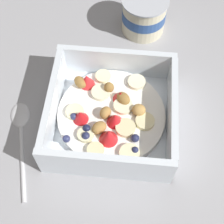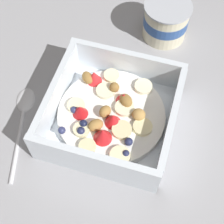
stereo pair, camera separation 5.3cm
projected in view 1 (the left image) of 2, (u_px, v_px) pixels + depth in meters
The scene contains 4 objects.
ground_plane at pixel (112, 114), 0.57m from camera, with size 2.40×2.40×0.00m, color #9E9EA3.
fruit_bowl at pixel (111, 115), 0.54m from camera, with size 0.20×0.20×0.07m.
spoon at pixel (20, 128), 0.55m from camera, with size 0.06×0.17×0.01m.
yogurt_cup at pixel (144, 14), 0.63m from camera, with size 0.09×0.09×0.07m.
Camera 1 is at (0.03, -0.28, 0.49)m, focal length 54.47 mm.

